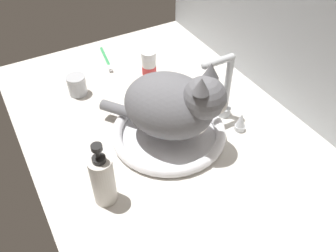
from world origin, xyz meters
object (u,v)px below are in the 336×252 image
at_px(soap_pump_bottle, 103,179).
at_px(metal_jar, 77,85).
at_px(sink_basin, 168,133).
at_px(faucet, 224,94).
at_px(toothbrush, 106,60).
at_px(pill_bottle, 149,66).
at_px(cat, 175,105).

relative_size(soap_pump_bottle, metal_jar, 2.81).
bearing_deg(metal_jar, sink_basin, 25.96).
bearing_deg(sink_basin, faucet, 90.00).
bearing_deg(soap_pump_bottle, sink_basin, 115.74).
distance_m(sink_basin, toothbrush, 0.46).
bearing_deg(pill_bottle, metal_jar, -98.47).
relative_size(cat, pill_bottle, 3.31).
xyz_separation_m(sink_basin, soap_pump_bottle, (0.11, -0.24, 0.06)).
distance_m(sink_basin, cat, 0.11).
height_order(sink_basin, cat, cat).
relative_size(sink_basin, pill_bottle, 3.18).
xyz_separation_m(metal_jar, pill_bottle, (0.04, 0.24, 0.02)).
distance_m(sink_basin, soap_pump_bottle, 0.27).
height_order(sink_basin, faucet, faucet).
relative_size(faucet, soap_pump_bottle, 1.17).
xyz_separation_m(soap_pump_bottle, metal_jar, (-0.44, 0.08, -0.04)).
bearing_deg(faucet, cat, -85.09).
xyz_separation_m(sink_basin, faucet, (-0.00, 0.19, 0.07)).
relative_size(metal_jar, pill_bottle, 0.63).
xyz_separation_m(faucet, cat, (0.02, -0.18, 0.04)).
distance_m(faucet, cat, 0.18).
xyz_separation_m(soap_pump_bottle, pill_bottle, (-0.40, 0.33, -0.02)).
xyz_separation_m(sink_basin, cat, (0.02, 0.01, 0.11)).
bearing_deg(toothbrush, metal_jar, -47.94).
height_order(soap_pump_bottle, metal_jar, soap_pump_bottle).
height_order(soap_pump_bottle, toothbrush, soap_pump_bottle).
bearing_deg(cat, faucet, 94.91).
relative_size(cat, metal_jar, 5.22).
xyz_separation_m(faucet, soap_pump_bottle, (0.11, -0.43, -0.01)).
height_order(cat, pill_bottle, cat).
distance_m(metal_jar, pill_bottle, 0.25).
distance_m(soap_pump_bottle, metal_jar, 0.45).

